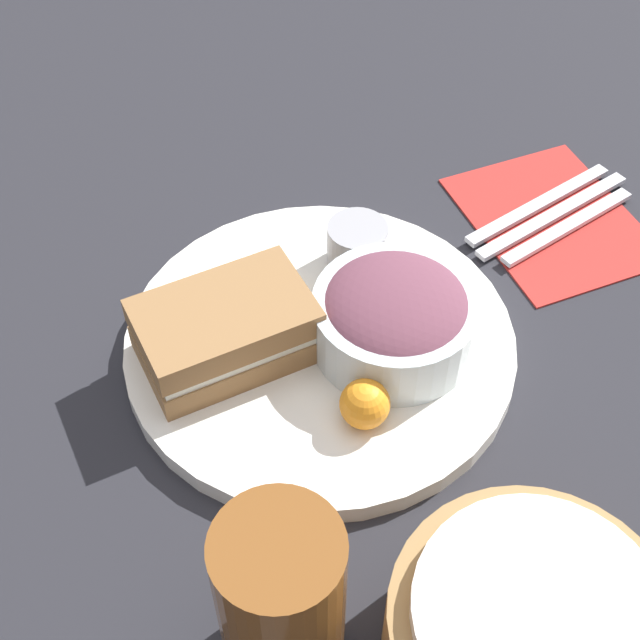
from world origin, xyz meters
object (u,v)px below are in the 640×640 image
(salad_bowl, at_px, (395,316))
(drink_glass, at_px, (281,604))
(bread_basket, at_px, (528,639))
(spoon, at_px, (568,226))
(sandwich, at_px, (226,331))
(dressing_cup, at_px, (357,246))
(plate, at_px, (320,344))
(knife, at_px, (553,215))
(fork, at_px, (539,204))

(salad_bowl, bearing_deg, drink_glass, 49.23)
(bread_basket, height_order, spoon, bread_basket)
(sandwich, xyz_separation_m, spoon, (-0.33, -0.03, -0.04))
(dressing_cup, bearing_deg, plate, 46.91)
(sandwich, distance_m, bread_basket, 0.30)
(salad_bowl, xyz_separation_m, bread_basket, (0.03, 0.25, -0.01))
(bread_basket, bearing_deg, drink_glass, -25.64)
(drink_glass, distance_m, knife, 0.46)
(plate, distance_m, salad_bowl, 0.07)
(dressing_cup, distance_m, drink_glass, 0.32)
(drink_glass, bearing_deg, salad_bowl, -130.77)
(dressing_cup, bearing_deg, drink_glass, 58.38)
(fork, bearing_deg, spoon, -90.00)
(dressing_cup, bearing_deg, spoon, 174.36)
(knife, height_order, spoon, same)
(sandwich, relative_size, bread_basket, 0.80)
(drink_glass, distance_m, fork, 0.47)
(bread_basket, relative_size, spoon, 1.09)
(sandwich, xyz_separation_m, drink_glass, (0.04, 0.22, 0.03))
(sandwich, relative_size, dressing_cup, 2.69)
(sandwich, bearing_deg, bread_basket, 107.24)
(salad_bowl, height_order, knife, salad_bowl)
(dressing_cup, bearing_deg, bread_basket, 83.05)
(salad_bowl, relative_size, knife, 0.70)
(sandwich, relative_size, knife, 0.75)
(plate, height_order, dressing_cup, dressing_cup)
(salad_bowl, xyz_separation_m, drink_glass, (0.16, 0.19, 0.02))
(dressing_cup, relative_size, knife, 0.28)
(plate, bearing_deg, fork, -162.46)
(dressing_cup, height_order, drink_glass, drink_glass)
(salad_bowl, relative_size, dressing_cup, 2.52)
(spoon, bearing_deg, dressing_cup, 160.80)
(spoon, bearing_deg, sandwich, 171.87)
(sandwich, bearing_deg, plate, 170.27)
(plate, height_order, fork, plate)
(drink_glass, bearing_deg, bread_basket, 154.36)
(plate, height_order, salad_bowl, salad_bowl)
(dressing_cup, height_order, knife, dressing_cup)
(drink_glass, relative_size, spoon, 0.91)
(fork, bearing_deg, sandwich, 178.15)
(salad_bowl, bearing_deg, sandwich, -17.50)
(sandwich, relative_size, spoon, 0.87)
(bread_basket, distance_m, knife, 0.41)
(dressing_cup, xyz_separation_m, fork, (-0.19, -0.02, -0.03))
(sandwich, height_order, dressing_cup, sandwich)
(sandwich, bearing_deg, drink_glass, 80.02)
(spoon, bearing_deg, fork, 90.00)
(dressing_cup, distance_m, bread_basket, 0.34)
(knife, bearing_deg, plate, 180.00)
(plate, bearing_deg, salad_bowl, 152.54)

